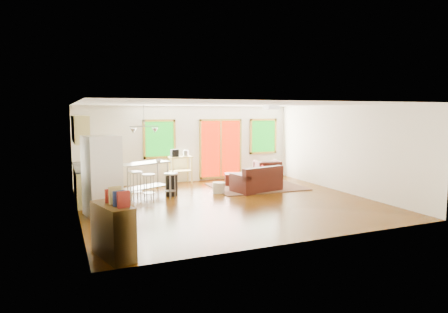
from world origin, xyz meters
name	(u,v)px	position (x,y,z in m)	size (l,w,h in m)	color
floor	(228,203)	(0.00, 0.00, -0.01)	(7.50, 7.00, 0.02)	#381D03
ceiling	(228,104)	(0.00, 0.00, 2.61)	(7.50, 7.00, 0.02)	white
back_wall	(188,144)	(0.00, 3.51, 1.30)	(7.50, 0.02, 2.60)	silver
left_wall	(76,161)	(-3.76, 0.00, 1.30)	(0.02, 7.00, 2.60)	silver
right_wall	(344,149)	(3.76, 0.00, 1.30)	(0.02, 7.00, 2.60)	silver
front_wall	(305,173)	(0.00, -3.51, 1.30)	(7.50, 0.02, 2.60)	silver
window_left	(160,139)	(-1.00, 3.46, 1.50)	(1.10, 0.05, 1.30)	#0D5D0E
french_doors	(221,149)	(1.20, 3.46, 1.10)	(1.60, 0.05, 2.10)	#C11300
window_right	(263,136)	(2.90, 3.46, 1.50)	(1.10, 0.05, 1.30)	#0D5D0E
rug	(257,187)	(1.70, 1.65, 0.01)	(2.80, 2.15, 0.03)	#485737
loveseat	(257,181)	(1.40, 1.04, 0.31)	(1.59, 1.11, 0.77)	black
coffee_table	(256,175)	(1.89, 2.07, 0.33)	(1.01, 0.68, 0.38)	#38260C
armchair	(267,170)	(2.51, 2.43, 0.41)	(0.80, 0.75, 0.83)	black
ottoman	(234,179)	(1.16, 2.23, 0.20)	(0.59, 0.59, 0.39)	black
pouf	(219,188)	(0.23, 1.27, 0.16)	(0.36, 0.36, 0.32)	beige
vase	(263,171)	(1.96, 1.73, 0.51)	(0.19, 0.20, 0.29)	silver
cabinets	(85,167)	(-3.49, 1.70, 0.93)	(0.64, 2.24, 2.30)	tan
refrigerator	(102,175)	(-3.20, -0.03, 0.93)	(0.89, 0.87, 1.86)	#B7BABC
island	(144,173)	(-1.91, 1.68, 0.66)	(1.64, 1.19, 0.97)	#B7BABC
cup	(158,160)	(-1.49, 1.60, 1.02)	(0.14, 0.11, 0.14)	white
bar_stool_a	(135,179)	(-2.23, 1.19, 0.60)	(0.46, 0.46, 0.80)	#B7BABC
bar_stool_b	(149,181)	(-1.92, 0.96, 0.55)	(0.40, 0.40, 0.74)	#B7BABC
bar_stool_c	(170,180)	(-1.30, 1.06, 0.53)	(0.44, 0.44, 0.71)	#B7BABC
trash_can	(172,184)	(-1.15, 1.44, 0.33)	(0.45, 0.45, 0.66)	black
kitchen_cart	(180,160)	(-0.40, 3.17, 0.80)	(0.77, 0.51, 1.16)	tan
bookshelf	(113,230)	(-3.35, -2.95, 0.46)	(0.64, 1.07, 1.18)	#38260C
ceiling_flush	(271,107)	(1.60, 0.60, 2.53)	(0.35, 0.35, 0.12)	white
pendant_light	(144,130)	(-1.90, 1.50, 1.90)	(0.80, 0.18, 0.79)	gray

